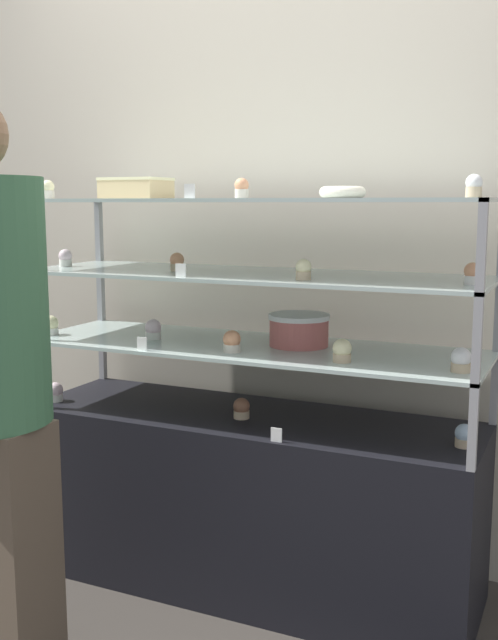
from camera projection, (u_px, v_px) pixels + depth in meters
ground_plane at (249, 582)px, 2.68m from camera, size 20.00×20.00×0.00m
back_wall at (293, 215)px, 2.84m from camera, size 8.00×0.05×2.60m
display_base at (249, 500)px, 2.63m from camera, size 1.58×0.50×0.62m
display_riser_lower at (249, 349)px, 2.55m from camera, size 1.58×0.50×0.25m
display_riser_middle at (249, 277)px, 2.51m from camera, size 1.58×0.50×0.25m
display_riser_upper at (249, 202)px, 2.47m from camera, size 1.58×0.50×0.25m
layer_cake_centerpiece at (299, 330)px, 2.53m from camera, size 0.21×0.21×0.11m
sheet_cake_frosted at (136, 188)px, 2.66m from camera, size 0.22×0.17×0.07m
cupcake_0 at (55, 392)px, 2.76m from camera, size 0.06×0.06×0.07m
cupcake_1 at (241, 409)px, 2.54m from camera, size 0.06×0.06×0.07m
cupcake_2 at (464, 436)px, 2.24m from camera, size 0.06×0.06×0.07m
price_tag_0 at (276, 435)px, 2.29m from camera, size 0.04×0.00×0.04m
cupcake_3 at (51, 326)px, 2.74m from camera, size 0.06×0.06×0.07m
cupcake_4 at (153, 330)px, 2.65m from camera, size 0.06×0.06×0.07m
cupcake_5 at (232, 342)px, 2.42m from camera, size 0.06×0.06×0.07m
cupcake_6 at (342, 351)px, 2.27m from camera, size 0.06×0.06×0.07m
cupcake_7 at (461, 360)px, 2.14m from camera, size 0.06×0.06×0.07m
price_tag_1 at (142, 344)px, 2.45m from camera, size 0.04×0.00×0.04m
cupcake_8 at (65, 258)px, 2.76m from camera, size 0.05×0.05×0.06m
cupcake_9 at (177, 262)px, 2.57m from camera, size 0.05×0.05×0.06m
cupcake_10 at (303, 270)px, 2.28m from camera, size 0.05×0.05×0.06m
cupcake_11 at (472, 274)px, 2.15m from camera, size 0.05×0.05×0.06m
price_tag_2 at (181, 271)px, 2.35m from camera, size 0.04×0.00×0.04m
cupcake_12 at (48, 190)px, 2.65m from camera, size 0.05×0.05×0.07m
cupcake_13 at (242, 188)px, 2.41m from camera, size 0.05×0.05×0.07m
cupcake_14 at (474, 186)px, 2.08m from camera, size 0.05×0.05×0.07m
price_tag_3 at (190, 191)px, 2.30m from camera, size 0.04×0.00×0.04m
donut_glazed at (343, 192)px, 2.35m from camera, size 0.15×0.15×0.04m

